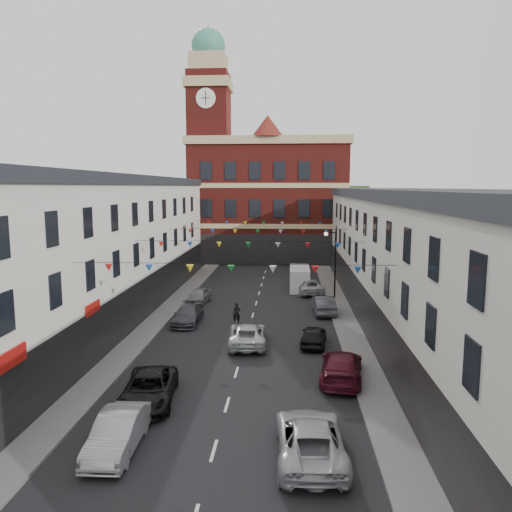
% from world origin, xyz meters
% --- Properties ---
extents(ground, '(160.00, 160.00, 0.00)m').
position_xyz_m(ground, '(0.00, 0.00, 0.00)').
color(ground, black).
rests_on(ground, ground).
extents(pavement_left, '(1.80, 64.00, 0.15)m').
position_xyz_m(pavement_left, '(-6.90, 2.00, 0.07)').
color(pavement_left, '#605E5B').
rests_on(pavement_left, ground).
extents(pavement_right, '(1.80, 64.00, 0.15)m').
position_xyz_m(pavement_right, '(6.90, 2.00, 0.07)').
color(pavement_right, '#605E5B').
rests_on(pavement_right, ground).
extents(terrace_left, '(8.40, 56.00, 10.70)m').
position_xyz_m(terrace_left, '(-11.78, 1.00, 5.35)').
color(terrace_left, beige).
rests_on(terrace_left, ground).
extents(terrace_right, '(8.40, 56.00, 9.70)m').
position_xyz_m(terrace_right, '(11.78, 1.00, 4.85)').
color(terrace_right, '#BBB8AF').
rests_on(terrace_right, ground).
extents(civic_building, '(20.60, 13.30, 18.50)m').
position_xyz_m(civic_building, '(0.00, 37.95, 8.14)').
color(civic_building, maroon).
rests_on(civic_building, ground).
extents(clock_tower, '(5.60, 5.60, 30.00)m').
position_xyz_m(clock_tower, '(-7.50, 35.00, 14.93)').
color(clock_tower, maroon).
rests_on(clock_tower, ground).
extents(distant_hill, '(40.00, 14.00, 10.00)m').
position_xyz_m(distant_hill, '(-4.00, 62.00, 5.00)').
color(distant_hill, '#2F5326').
rests_on(distant_hill, ground).
extents(street_lamp, '(1.10, 0.36, 6.00)m').
position_xyz_m(street_lamp, '(6.55, 14.00, 3.90)').
color(street_lamp, black).
rests_on(street_lamp, ground).
extents(car_left_b, '(1.59, 4.33, 1.42)m').
position_xyz_m(car_left_b, '(-3.60, -12.22, 0.71)').
color(car_left_b, '#A6A8AE').
rests_on(car_left_b, ground).
extents(car_left_c, '(2.79, 5.13, 1.36)m').
position_xyz_m(car_left_c, '(-3.60, -8.04, 0.68)').
color(car_left_c, black).
rests_on(car_left_c, ground).
extents(car_left_d, '(1.83, 4.47, 1.30)m').
position_xyz_m(car_left_d, '(-4.54, 5.34, 0.65)').
color(car_left_d, '#43454B').
rests_on(car_left_d, ground).
extents(car_left_e, '(1.89, 3.92, 1.29)m').
position_xyz_m(car_left_e, '(-4.89, 11.68, 0.64)').
color(car_left_e, gray).
rests_on(car_left_e, ground).
extents(car_right_b, '(2.62, 5.36, 1.47)m').
position_xyz_m(car_right_b, '(3.60, -12.21, 0.73)').
color(car_right_b, '#A5A7AD').
rests_on(car_right_b, ground).
extents(car_right_c, '(2.71, 5.29, 1.47)m').
position_xyz_m(car_right_c, '(5.50, -4.67, 0.73)').
color(car_right_c, '#4D0F1D').
rests_on(car_right_c, ground).
extents(car_right_d, '(1.93, 3.88, 1.27)m').
position_xyz_m(car_right_d, '(4.34, 0.89, 0.64)').
color(car_right_d, black).
rests_on(car_right_d, ground).
extents(car_right_e, '(1.74, 4.42, 1.43)m').
position_xyz_m(car_right_e, '(5.50, 8.90, 0.72)').
color(car_right_e, '#44454B').
rests_on(car_right_e, ground).
extents(car_right_f, '(2.84, 5.09, 1.35)m').
position_xyz_m(car_right_f, '(4.64, 16.30, 0.67)').
color(car_right_f, '#ABADB0').
rests_on(car_right_f, ground).
extents(moving_car, '(2.57, 5.03, 1.36)m').
position_xyz_m(moving_car, '(0.20, 0.68, 0.68)').
color(moving_car, silver).
rests_on(moving_car, ground).
extents(white_van, '(1.90, 4.85, 2.14)m').
position_xyz_m(white_van, '(3.80, 18.03, 1.07)').
color(white_van, silver).
rests_on(white_van, ground).
extents(pedestrian, '(0.60, 0.42, 1.56)m').
position_xyz_m(pedestrian, '(-0.98, 5.44, 0.78)').
color(pedestrian, black).
rests_on(pedestrian, ground).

